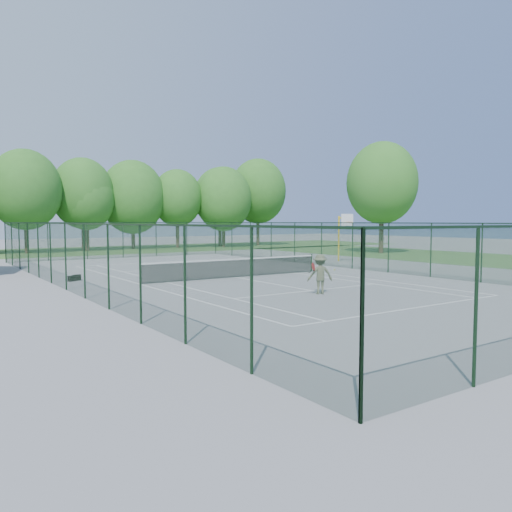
% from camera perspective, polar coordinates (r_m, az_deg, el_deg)
% --- Properties ---
extents(ground, '(140.00, 140.00, 0.00)m').
position_cam_1_polar(ground, '(27.59, -2.35, -2.45)').
color(ground, gray).
rests_on(ground, ground).
extents(grass_far, '(80.00, 16.00, 0.01)m').
position_cam_1_polar(grass_far, '(55.28, -19.08, 0.57)').
color(grass_far, '#467431').
rests_on(grass_far, ground).
extents(grass_side, '(14.00, 40.00, 0.01)m').
position_cam_1_polar(grass_side, '(47.30, 20.32, -0.00)').
color(grass_side, '#467431').
rests_on(grass_side, ground).
extents(court_lines, '(11.05, 23.85, 0.01)m').
position_cam_1_polar(court_lines, '(27.59, -2.35, -2.45)').
color(court_lines, white).
rests_on(court_lines, ground).
extents(tennis_net, '(11.08, 0.08, 1.10)m').
position_cam_1_polar(tennis_net, '(27.53, -2.35, -1.26)').
color(tennis_net, black).
rests_on(tennis_net, ground).
extents(fence_enclosure, '(18.05, 36.05, 3.02)m').
position_cam_1_polar(fence_enclosure, '(27.46, -2.36, 0.78)').
color(fence_enclosure, '#1B3B23').
rests_on(fence_enclosure, ground).
extents(tree_line_far, '(39.40, 6.40, 9.70)m').
position_cam_1_polar(tree_line_far, '(55.27, -19.22, 6.78)').
color(tree_line_far, '#422D21').
rests_on(tree_line_far, ground).
extents(basketball_goal, '(1.20, 1.43, 3.65)m').
position_cam_1_polar(basketball_goal, '(38.73, 9.96, 3.15)').
color(basketball_goal, yellow).
rests_on(basketball_goal, ground).
extents(tree_side, '(6.78, 6.78, 10.74)m').
position_cam_1_polar(tree_side, '(49.98, 14.21, 8.09)').
color(tree_side, '#422D21').
rests_on(tree_side, ground).
extents(sports_bag_a, '(0.41, 0.32, 0.29)m').
position_cam_1_polar(sports_bag_a, '(27.46, -20.31, -2.43)').
color(sports_bag_a, black).
rests_on(sports_bag_a, ground).
extents(sports_bag_b, '(0.41, 0.28, 0.30)m').
position_cam_1_polar(sports_bag_b, '(27.79, -19.80, -2.33)').
color(sports_bag_b, black).
rests_on(sports_bag_b, ground).
extents(tennis_player, '(2.13, 1.02, 1.69)m').
position_cam_1_polar(tennis_player, '(21.42, 7.33, -2.07)').
color(tennis_player, '#54573F').
rests_on(tennis_player, ground).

